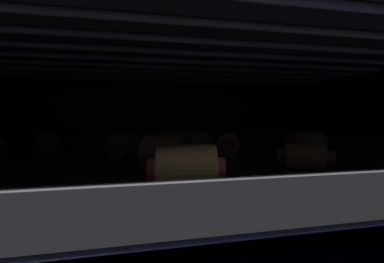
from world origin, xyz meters
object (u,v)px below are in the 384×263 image
(pig_in_blanket_lower_6, at_px, (186,169))
(pig_in_blanket_upper_6, at_px, (130,50))
(pig_in_blanket_lower_4, at_px, (47,140))
(baking_tray_upper, at_px, (195,54))
(pig_in_blanket_lower_3, at_px, (305,156))
(pig_in_blanket_upper_5, at_px, (338,45))
(oven_rack_upper, at_px, (195,62))
(oven_rack_lower, at_px, (194,169))
(pig_in_blanket_lower_8, at_px, (164,153))
(baking_tray_lower, at_px, (194,161))
(pig_in_blanket_lower_5, at_px, (306,144))
(pig_in_blanket_lower_2, at_px, (193,144))
(pig_in_blanket_lower_9, at_px, (228,144))
(pig_in_blanket_lower_10, at_px, (168,139))
(pig_in_blanket_lower_7, at_px, (120,140))
(pig_in_blanket_upper_3, at_px, (174,58))
(pig_in_blanket_lower_1, at_px, (124,145))
(pig_in_blanket_upper_0, at_px, (188,61))

(pig_in_blanket_lower_6, distance_m, pig_in_blanket_upper_6, 0.27)
(pig_in_blanket_lower_4, distance_m, baking_tray_upper, 0.25)
(pig_in_blanket_lower_3, distance_m, pig_in_blanket_upper_5, 0.19)
(pig_in_blanket_lower_4, xyz_separation_m, oven_rack_upper, (0.19, -0.11, 0.10))
(baking_tray_upper, distance_m, pig_in_blanket_upper_6, 0.12)
(oven_rack_lower, xyz_separation_m, pig_in_blanket_lower_3, (0.09, -0.09, 0.03))
(oven_rack_lower, bearing_deg, pig_in_blanket_lower_8, -124.98)
(baking_tray_lower, relative_size, pig_in_blanket_lower_5, 7.79)
(pig_in_blanket_lower_2, xyz_separation_m, oven_rack_upper, (-0.00, -0.01, 0.10))
(pig_in_blanket_lower_5, height_order, pig_in_blanket_upper_6, pig_in_blanket_upper_6)
(pig_in_blanket_lower_9, relative_size, oven_rack_upper, 0.09)
(pig_in_blanket_lower_4, xyz_separation_m, pig_in_blanket_upper_6, (0.12, -0.02, 0.13))
(pig_in_blanket_lower_5, bearing_deg, pig_in_blanket_lower_2, 165.44)
(pig_in_blanket_lower_5, distance_m, pig_in_blanket_lower_6, 0.21)
(oven_rack_lower, relative_size, pig_in_blanket_lower_10, 9.63)
(pig_in_blanket_lower_7, distance_m, pig_in_blanket_lower_8, 0.20)
(pig_in_blanket_lower_3, distance_m, pig_in_blanket_upper_3, 0.26)
(pig_in_blanket_upper_5, bearing_deg, pig_in_blanket_lower_2, 175.86)
(pig_in_blanket_lower_6, height_order, oven_rack_upper, oven_rack_upper)
(pig_in_blanket_lower_3, height_order, pig_in_blanket_lower_5, pig_in_blanket_lower_5)
(oven_rack_lower, distance_m, pig_in_blanket_lower_5, 0.14)
(pig_in_blanket_lower_5, bearing_deg, pig_in_blanket_lower_1, 165.94)
(pig_in_blanket_lower_4, distance_m, oven_rack_upper, 0.24)
(pig_in_blanket_lower_4, bearing_deg, baking_tray_lower, -30.42)
(pig_in_blanket_lower_1, bearing_deg, pig_in_blanket_lower_4, 143.17)
(pig_in_blanket_lower_8, distance_m, pig_in_blanket_upper_3, 0.22)
(oven_rack_lower, xyz_separation_m, pig_in_blanket_lower_6, (-0.04, -0.14, 0.03))
(pig_in_blanket_lower_2, relative_size, oven_rack_upper, 0.11)
(pig_in_blanket_lower_4, xyz_separation_m, pig_in_blanket_upper_3, (0.19, 0.00, 0.13))
(pig_in_blanket_lower_6, bearing_deg, pig_in_blanket_upper_3, 82.93)
(pig_in_blanket_lower_8, bearing_deg, baking_tray_upper, 55.02)
(oven_rack_upper, relative_size, pig_in_blanket_upper_3, 9.60)
(oven_rack_lower, relative_size, oven_rack_upper, 1.00)
(oven_rack_upper, relative_size, pig_in_blanket_upper_6, 10.68)
(baking_tray_lower, height_order, pig_in_blanket_lower_9, pig_in_blanket_lower_9)
(pig_in_blanket_lower_8, distance_m, pig_in_blanket_upper_5, 0.28)
(baking_tray_lower, xyz_separation_m, pig_in_blanket_upper_6, (-0.07, 0.09, 0.15))
(oven_rack_upper, relative_size, pig_in_blanket_upper_0, 11.18)
(pig_in_blanket_lower_5, distance_m, pig_in_blanket_lower_7, 0.27)
(pig_in_blanket_lower_1, relative_size, pig_in_blanket_lower_7, 1.22)
(pig_in_blanket_upper_0, bearing_deg, oven_rack_upper, -98.85)
(baking_tray_lower, bearing_deg, oven_rack_lower, -90.00)
(baking_tray_lower, xyz_separation_m, oven_rack_upper, (0.00, 0.00, 0.12))
(oven_rack_lower, relative_size, pig_in_blanket_lower_3, 10.42)
(pig_in_blanket_lower_2, height_order, pig_in_blanket_lower_3, pig_in_blanket_lower_2)
(pig_in_blanket_lower_2, relative_size, pig_in_blanket_lower_9, 1.22)
(pig_in_blanket_lower_10, height_order, pig_in_blanket_upper_3, pig_in_blanket_upper_3)
(baking_tray_lower, distance_m, pig_in_blanket_lower_7, 0.16)
(baking_tray_lower, height_order, pig_in_blanket_lower_10, pig_in_blanket_lower_10)
(baking_tray_lower, bearing_deg, pig_in_blanket_lower_5, -9.97)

